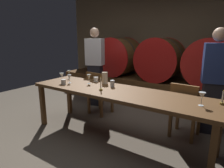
{
  "coord_description": "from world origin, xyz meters",
  "views": [
    {
      "loc": [
        1.62,
        -2.36,
        1.55
      ],
      "look_at": [
        -0.01,
        0.09,
        0.83
      ],
      "focal_mm": 31.01,
      "sensor_mm": 36.0,
      "label": 1
    }
  ],
  "objects_px": {
    "wine_barrel_left": "(119,57)",
    "wine_glass_left": "(62,76)",
    "guest_right": "(214,81)",
    "wine_glass_right": "(89,77)",
    "cup_center": "(96,79)",
    "cup_right": "(112,84)",
    "candle_right": "(222,100)",
    "pitcher": "(105,78)",
    "chair_right": "(185,108)",
    "cup_left": "(64,82)",
    "wine_barrel_right": "(210,63)",
    "wine_glass_center": "(69,77)",
    "wine_barrel_center": "(160,59)",
    "wine_glass_far_left": "(69,73)",
    "chair_left": "(98,91)",
    "dining_table": "(117,95)",
    "guest_left": "(95,67)",
    "wine_glass_far_right": "(202,96)",
    "candle_left": "(101,86)"
  },
  "relations": [
    {
      "from": "guest_left",
      "to": "cup_left",
      "type": "xyz_separation_m",
      "value": [
        0.28,
        -1.2,
        -0.08
      ]
    },
    {
      "from": "wine_barrel_right",
      "to": "chair_left",
      "type": "relative_size",
      "value": 1.15
    },
    {
      "from": "chair_left",
      "to": "guest_right",
      "type": "height_order",
      "value": "guest_right"
    },
    {
      "from": "chair_right",
      "to": "cup_right",
      "type": "distance_m",
      "value": 1.17
    },
    {
      "from": "candle_right",
      "to": "wine_glass_left",
      "type": "bearing_deg",
      "value": -173.6
    },
    {
      "from": "wine_barrel_right",
      "to": "dining_table",
      "type": "xyz_separation_m",
      "value": [
        -0.95,
        -2.14,
        -0.33
      ]
    },
    {
      "from": "guest_right",
      "to": "cup_center",
      "type": "bearing_deg",
      "value": 7.58
    },
    {
      "from": "wine_glass_far_left",
      "to": "cup_right",
      "type": "relative_size",
      "value": 1.41
    },
    {
      "from": "chair_right",
      "to": "guest_right",
      "type": "distance_m",
      "value": 0.66
    },
    {
      "from": "pitcher",
      "to": "chair_left",
      "type": "bearing_deg",
      "value": 140.4
    },
    {
      "from": "wine_barrel_center",
      "to": "wine_glass_far_right",
      "type": "xyz_separation_m",
      "value": [
        1.29,
        -2.15,
        -0.13
      ]
    },
    {
      "from": "candle_right",
      "to": "pitcher",
      "type": "relative_size",
      "value": 0.94
    },
    {
      "from": "wine_barrel_center",
      "to": "cup_center",
      "type": "xyz_separation_m",
      "value": [
        -0.49,
        -1.86,
        -0.21
      ]
    },
    {
      "from": "candle_right",
      "to": "wine_glass_right",
      "type": "distance_m",
      "value": 1.99
    },
    {
      "from": "pitcher",
      "to": "wine_glass_center",
      "type": "height_order",
      "value": "pitcher"
    },
    {
      "from": "cup_center",
      "to": "cup_right",
      "type": "height_order",
      "value": "cup_right"
    },
    {
      "from": "cup_center",
      "to": "cup_right",
      "type": "distance_m",
      "value": 0.46
    },
    {
      "from": "wine_barrel_left",
      "to": "candle_right",
      "type": "height_order",
      "value": "wine_barrel_left"
    },
    {
      "from": "wine_glass_center",
      "to": "cup_left",
      "type": "height_order",
      "value": "wine_glass_center"
    },
    {
      "from": "wine_glass_left",
      "to": "wine_glass_right",
      "type": "relative_size",
      "value": 1.06
    },
    {
      "from": "dining_table",
      "to": "wine_glass_left",
      "type": "bearing_deg",
      "value": -174.75
    },
    {
      "from": "wine_glass_right",
      "to": "cup_center",
      "type": "distance_m",
      "value": 0.19
    },
    {
      "from": "pitcher",
      "to": "wine_glass_far_left",
      "type": "height_order",
      "value": "pitcher"
    },
    {
      "from": "wine_barrel_center",
      "to": "chair_left",
      "type": "bearing_deg",
      "value": -114.9
    },
    {
      "from": "wine_barrel_right",
      "to": "wine_glass_center",
      "type": "height_order",
      "value": "wine_barrel_right"
    },
    {
      "from": "cup_center",
      "to": "chair_right",
      "type": "bearing_deg",
      "value": 11.81
    },
    {
      "from": "wine_glass_far_left",
      "to": "cup_center",
      "type": "bearing_deg",
      "value": 4.11
    },
    {
      "from": "wine_glass_far_left",
      "to": "wine_glass_far_right",
      "type": "xyz_separation_m",
      "value": [
        2.39,
        -0.24,
        0.01
      ]
    },
    {
      "from": "wine_glass_right",
      "to": "wine_glass_left",
      "type": "bearing_deg",
      "value": -155.96
    },
    {
      "from": "wine_glass_center",
      "to": "cup_right",
      "type": "bearing_deg",
      "value": 13.55
    },
    {
      "from": "cup_left",
      "to": "guest_left",
      "type": "bearing_deg",
      "value": 103.25
    },
    {
      "from": "wine_glass_center",
      "to": "wine_glass_right",
      "type": "distance_m",
      "value": 0.34
    },
    {
      "from": "chair_right",
      "to": "candle_left",
      "type": "height_order",
      "value": "candle_left"
    },
    {
      "from": "candle_left",
      "to": "wine_glass_center",
      "type": "distance_m",
      "value": 0.74
    },
    {
      "from": "wine_glass_far_left",
      "to": "cup_right",
      "type": "distance_m",
      "value": 1.07
    },
    {
      "from": "wine_glass_center",
      "to": "cup_right",
      "type": "xyz_separation_m",
      "value": [
        0.77,
        0.18,
        -0.05
      ]
    },
    {
      "from": "guest_right",
      "to": "wine_glass_right",
      "type": "bearing_deg",
      "value": 12.0
    },
    {
      "from": "guest_right",
      "to": "pitcher",
      "type": "height_order",
      "value": "guest_right"
    },
    {
      "from": "dining_table",
      "to": "wine_glass_right",
      "type": "height_order",
      "value": "wine_glass_right"
    },
    {
      "from": "wine_glass_center",
      "to": "wine_glass_right",
      "type": "height_order",
      "value": "wine_glass_right"
    },
    {
      "from": "wine_barrel_left",
      "to": "wine_glass_left",
      "type": "height_order",
      "value": "wine_barrel_left"
    },
    {
      "from": "wine_barrel_left",
      "to": "wine_barrel_center",
      "type": "xyz_separation_m",
      "value": [
        1.16,
        0.0,
        0.0
      ]
    },
    {
      "from": "cup_center",
      "to": "cup_left",
      "type": "bearing_deg",
      "value": -126.86
    },
    {
      "from": "guest_left",
      "to": "cup_right",
      "type": "height_order",
      "value": "guest_left"
    },
    {
      "from": "guest_right",
      "to": "wine_glass_center",
      "type": "distance_m",
      "value": 2.36
    },
    {
      "from": "dining_table",
      "to": "wine_glass_center",
      "type": "relative_size",
      "value": 19.79
    },
    {
      "from": "wine_glass_right",
      "to": "pitcher",
      "type": "bearing_deg",
      "value": 34.34
    },
    {
      "from": "pitcher",
      "to": "wine_glass_right",
      "type": "xyz_separation_m",
      "value": [
        -0.22,
        -0.15,
        0.01
      ]
    },
    {
      "from": "chair_right",
      "to": "cup_left",
      "type": "xyz_separation_m",
      "value": [
        -1.81,
        -0.76,
        0.33
      ]
    },
    {
      "from": "guest_left",
      "to": "wine_glass_far_right",
      "type": "distance_m",
      "value": 2.61
    }
  ]
}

